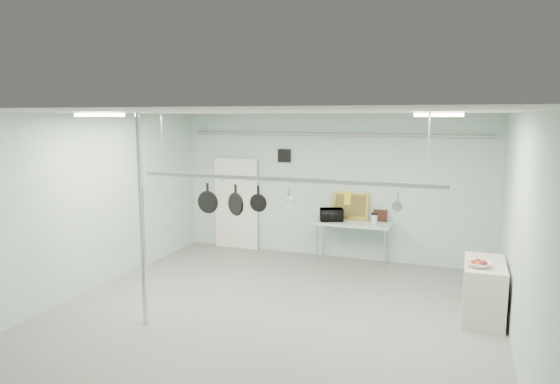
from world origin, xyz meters
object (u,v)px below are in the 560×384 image
at_px(coffee_canister, 374,219).
at_px(skillet_mid, 236,200).
at_px(microwave, 332,215).
at_px(skillet_right, 258,198).
at_px(prep_table, 353,225).
at_px(chrome_pole, 142,221).
at_px(fruit_bowl, 479,264).
at_px(skillet_left, 208,198).
at_px(pot_rack, 282,177).
at_px(side_cabinet, 484,290).

distance_m(coffee_canister, skillet_mid, 3.80).
xyz_separation_m(microwave, skillet_right, (-0.33, -3.27, 0.85)).
bearing_deg(prep_table, chrome_pole, -118.71).
xyz_separation_m(fruit_bowl, skillet_left, (-4.12, -0.82, 0.90)).
height_order(prep_table, skillet_left, skillet_left).
bearing_deg(fruit_bowl, pot_rack, -163.96).
bearing_deg(pot_rack, skillet_mid, 180.00).
xyz_separation_m(pot_rack, microwave, (-0.07, 3.27, -1.19)).
xyz_separation_m(coffee_canister, skillet_left, (-2.12, -3.34, 0.85)).
xyz_separation_m(pot_rack, skillet_right, (-0.39, 0.00, -0.34)).
height_order(pot_rack, skillet_mid, pot_rack).
bearing_deg(side_cabinet, fruit_bowl, -109.84).
distance_m(prep_table, skillet_left, 3.84).
height_order(fruit_bowl, skillet_left, skillet_left).
distance_m(skillet_left, skillet_right, 0.88).
distance_m(prep_table, side_cabinet, 3.39).
bearing_deg(microwave, side_cabinet, 123.01).
bearing_deg(microwave, skillet_mid, 56.43).
relative_size(pot_rack, skillet_left, 9.98).
bearing_deg(microwave, skillet_left, 48.44).
bearing_deg(pot_rack, microwave, 91.17).
height_order(chrome_pole, fruit_bowl, chrome_pole).
relative_size(prep_table, coffee_canister, 8.71).
height_order(coffee_canister, fruit_bowl, coffee_canister).
bearing_deg(skillet_right, skillet_left, -178.60).
bearing_deg(prep_table, skillet_mid, -109.67).
height_order(chrome_pole, skillet_left, chrome_pole).
bearing_deg(skillet_left, skillet_right, 1.00).
bearing_deg(skillet_mid, prep_table, 97.53).
height_order(microwave, fruit_bowl, microwave).
height_order(microwave, coffee_canister, microwave).
relative_size(microwave, coffee_canister, 2.65).
bearing_deg(side_cabinet, prep_table, 139.21).
relative_size(coffee_canister, skillet_left, 0.38).
bearing_deg(skillet_left, skillet_mid, 1.00).
bearing_deg(chrome_pole, skillet_left, 55.24).
xyz_separation_m(microwave, skillet_left, (-1.21, -3.27, 0.81)).
distance_m(side_cabinet, coffee_canister, 3.12).
distance_m(coffee_canister, fruit_bowl, 3.22).
xyz_separation_m(prep_table, skillet_left, (-1.68, -3.30, 1.01)).
distance_m(skillet_left, skillet_mid, 0.50).
bearing_deg(chrome_pole, pot_rack, 25.35).
bearing_deg(skillet_right, prep_table, 77.89).
bearing_deg(skillet_mid, skillet_right, 27.19).
xyz_separation_m(microwave, coffee_canister, (0.91, 0.07, -0.04)).
bearing_deg(skillet_right, fruit_bowl, 15.58).
xyz_separation_m(skillet_left, skillet_right, (0.88, 0.00, 0.05)).
relative_size(microwave, fruit_bowl, 1.43).
height_order(side_cabinet, skillet_mid, skillet_mid).
xyz_separation_m(side_cabinet, fruit_bowl, (-0.10, -0.28, 0.49)).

